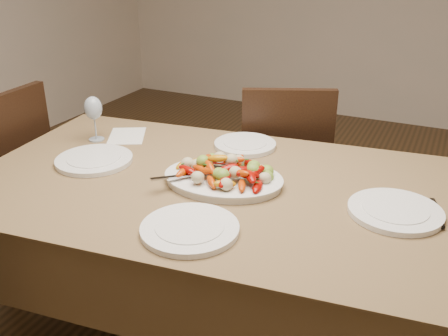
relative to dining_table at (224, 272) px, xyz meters
name	(u,v)px	position (x,y,z in m)	size (l,w,h in m)	color
floor	(228,301)	(-0.11, 0.28, -0.38)	(6.00, 6.00, 0.00)	#372411
dining_table	(224,272)	(0.00, 0.00, 0.00)	(1.84, 1.04, 0.76)	brown
chair_far	(282,170)	(-0.05, 0.80, 0.10)	(0.42, 0.42, 0.95)	black
serving_platter	(223,180)	(0.00, 0.00, 0.39)	(0.41, 0.31, 0.02)	white
roasted_vegetables	(223,166)	(0.00, 0.00, 0.45)	(0.34, 0.23, 0.09)	#7E0702
serving_spoon	(202,173)	(-0.06, -0.04, 0.43)	(0.28, 0.06, 0.03)	#9EA0A8
plate_left	(94,160)	(-0.54, -0.04, 0.39)	(0.30, 0.30, 0.02)	white
plate_right	(395,211)	(0.58, 0.04, 0.39)	(0.29, 0.29, 0.02)	white
plate_far	(245,145)	(-0.07, 0.36, 0.39)	(0.26, 0.26, 0.02)	white
plate_near	(190,229)	(0.05, -0.33, 0.39)	(0.29, 0.29, 0.02)	white
wine_glass	(94,117)	(-0.68, 0.15, 0.48)	(0.08, 0.08, 0.20)	#8C99A5
menu_card	(127,136)	(-0.59, 0.25, 0.38)	(0.15, 0.21, 0.00)	silver
table_knife	(437,215)	(0.70, 0.08, 0.38)	(0.02, 0.20, 0.01)	#9EA0A8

